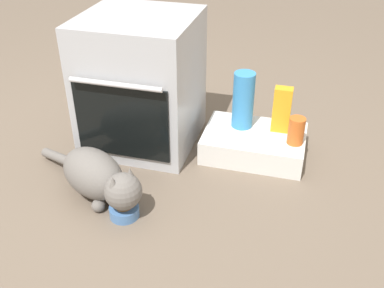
{
  "coord_description": "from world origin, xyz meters",
  "views": [
    {
      "loc": [
        0.79,
        -1.54,
        1.32
      ],
      "look_at": [
        0.35,
        0.08,
        0.25
      ],
      "focal_mm": 41.83,
      "sensor_mm": 36.0,
      "label": 1
    }
  ],
  "objects_px": {
    "cat": "(98,176)",
    "pantry_cabinet": "(254,143)",
    "oven": "(141,82)",
    "food_bowl": "(124,210)",
    "sauce_jar": "(296,131)",
    "juice_carton": "(282,110)",
    "water_bottle": "(243,100)"
  },
  "relations": [
    {
      "from": "pantry_cabinet",
      "to": "food_bowl",
      "type": "relative_size",
      "value": 3.97
    },
    {
      "from": "oven",
      "to": "food_bowl",
      "type": "distance_m",
      "value": 0.72
    },
    {
      "from": "juice_carton",
      "to": "water_bottle",
      "type": "relative_size",
      "value": 0.8
    },
    {
      "from": "food_bowl",
      "to": "sauce_jar",
      "type": "bearing_deg",
      "value": 41.55
    },
    {
      "from": "oven",
      "to": "cat",
      "type": "bearing_deg",
      "value": -91.17
    },
    {
      "from": "food_bowl",
      "to": "juice_carton",
      "type": "height_order",
      "value": "juice_carton"
    },
    {
      "from": "oven",
      "to": "pantry_cabinet",
      "type": "height_order",
      "value": "oven"
    },
    {
      "from": "cat",
      "to": "pantry_cabinet",
      "type": "bearing_deg",
      "value": 70.67
    },
    {
      "from": "cat",
      "to": "juice_carton",
      "type": "xyz_separation_m",
      "value": [
        0.74,
        0.62,
        0.12
      ]
    },
    {
      "from": "pantry_cabinet",
      "to": "sauce_jar",
      "type": "xyz_separation_m",
      "value": [
        0.21,
        -0.04,
        0.13
      ]
    },
    {
      "from": "oven",
      "to": "juice_carton",
      "type": "xyz_separation_m",
      "value": [
        0.73,
        0.08,
        -0.1
      ]
    },
    {
      "from": "oven",
      "to": "water_bottle",
      "type": "xyz_separation_m",
      "value": [
        0.53,
        0.07,
        -0.07
      ]
    },
    {
      "from": "food_bowl",
      "to": "juice_carton",
      "type": "bearing_deg",
      "value": 50.22
    },
    {
      "from": "oven",
      "to": "sauce_jar",
      "type": "distance_m",
      "value": 0.83
    },
    {
      "from": "sauce_jar",
      "to": "water_bottle",
      "type": "xyz_separation_m",
      "value": [
        -0.29,
        0.1,
        0.08
      ]
    },
    {
      "from": "sauce_jar",
      "to": "juice_carton",
      "type": "xyz_separation_m",
      "value": [
        -0.09,
        0.11,
        0.05
      ]
    },
    {
      "from": "oven",
      "to": "food_bowl",
      "type": "xyz_separation_m",
      "value": [
        0.14,
        -0.63,
        -0.32
      ]
    },
    {
      "from": "cat",
      "to": "sauce_jar",
      "type": "relative_size",
      "value": 4.81
    },
    {
      "from": "pantry_cabinet",
      "to": "juice_carton",
      "type": "xyz_separation_m",
      "value": [
        0.12,
        0.06,
        0.18
      ]
    },
    {
      "from": "food_bowl",
      "to": "juice_carton",
      "type": "xyz_separation_m",
      "value": [
        0.59,
        0.71,
        0.22
      ]
    },
    {
      "from": "pantry_cabinet",
      "to": "water_bottle",
      "type": "relative_size",
      "value": 1.73
    },
    {
      "from": "food_bowl",
      "to": "pantry_cabinet",
      "type": "bearing_deg",
      "value": 53.85
    },
    {
      "from": "pantry_cabinet",
      "to": "juice_carton",
      "type": "bearing_deg",
      "value": 28.41
    },
    {
      "from": "pantry_cabinet",
      "to": "cat",
      "type": "height_order",
      "value": "cat"
    },
    {
      "from": "sauce_jar",
      "to": "oven",
      "type": "bearing_deg",
      "value": 177.95
    },
    {
      "from": "juice_carton",
      "to": "water_bottle",
      "type": "bearing_deg",
      "value": -177.86
    },
    {
      "from": "cat",
      "to": "juice_carton",
      "type": "bearing_deg",
      "value": 68.78
    },
    {
      "from": "food_bowl",
      "to": "cat",
      "type": "bearing_deg",
      "value": 151.41
    },
    {
      "from": "oven",
      "to": "cat",
      "type": "height_order",
      "value": "oven"
    },
    {
      "from": "water_bottle",
      "to": "juice_carton",
      "type": "bearing_deg",
      "value": 2.14
    },
    {
      "from": "sauce_jar",
      "to": "juice_carton",
      "type": "distance_m",
      "value": 0.15
    },
    {
      "from": "water_bottle",
      "to": "cat",
      "type": "bearing_deg",
      "value": -131.19
    }
  ]
}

